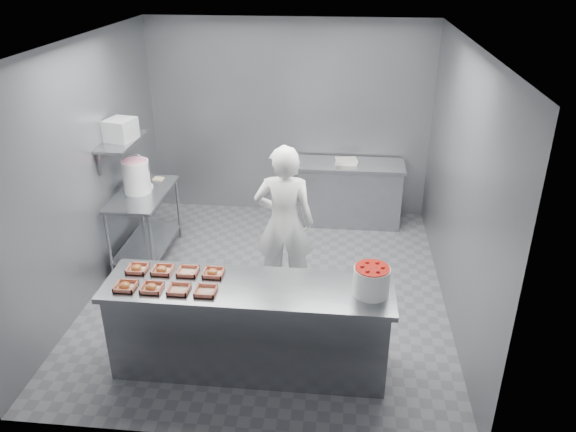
{
  "coord_description": "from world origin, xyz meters",
  "views": [
    {
      "loc": [
        0.79,
        -5.52,
        3.61
      ],
      "look_at": [
        0.24,
        -0.2,
        1.05
      ],
      "focal_mm": 35.0,
      "sensor_mm": 36.0,
      "label": 1
    }
  ],
  "objects_px": {
    "tray_6": "(188,271)",
    "glaze_bucket": "(136,176)",
    "strawberry_tub": "(371,280)",
    "tray_4": "(137,268)",
    "worker": "(284,223)",
    "appliance": "(121,130)",
    "tray_1": "(152,288)",
    "tray_7": "(213,273)",
    "prep_table": "(145,215)",
    "tray_3": "(206,291)",
    "tray_0": "(125,286)",
    "service_counter": "(250,327)",
    "tray_5": "(162,270)",
    "tray_2": "(179,289)",
    "back_counter": "(349,193)"
  },
  "relations": [
    {
      "from": "tray_4",
      "to": "tray_5",
      "type": "relative_size",
      "value": 1.0
    },
    {
      "from": "service_counter",
      "to": "tray_4",
      "type": "bearing_deg",
      "value": 171.93
    },
    {
      "from": "worker",
      "to": "tray_2",
      "type": "bearing_deg",
      "value": 60.66
    },
    {
      "from": "tray_2",
      "to": "back_counter",
      "type": "bearing_deg",
      "value": 66.39
    },
    {
      "from": "tray_3",
      "to": "tray_7",
      "type": "bearing_deg",
      "value": 90.57
    },
    {
      "from": "tray_5",
      "to": "glaze_bucket",
      "type": "distance_m",
      "value": 2.01
    },
    {
      "from": "prep_table",
      "to": "appliance",
      "type": "height_order",
      "value": "appliance"
    },
    {
      "from": "worker",
      "to": "appliance",
      "type": "bearing_deg",
      "value": -19.73
    },
    {
      "from": "tray_2",
      "to": "strawberry_tub",
      "type": "xyz_separation_m",
      "value": [
        1.67,
        0.14,
        0.12
      ]
    },
    {
      "from": "tray_0",
      "to": "glaze_bucket",
      "type": "xyz_separation_m",
      "value": [
        -0.63,
        2.11,
        0.19
      ]
    },
    {
      "from": "tray_5",
      "to": "tray_7",
      "type": "height_order",
      "value": "same"
    },
    {
      "from": "tray_5",
      "to": "tray_6",
      "type": "relative_size",
      "value": 1.0
    },
    {
      "from": "strawberry_tub",
      "to": "tray_4",
      "type": "bearing_deg",
      "value": 175.6
    },
    {
      "from": "tray_1",
      "to": "worker",
      "type": "height_order",
      "value": "worker"
    },
    {
      "from": "tray_2",
      "to": "glaze_bucket",
      "type": "relative_size",
      "value": 0.38
    },
    {
      "from": "tray_1",
      "to": "tray_7",
      "type": "bearing_deg",
      "value": 32.29
    },
    {
      "from": "tray_3",
      "to": "worker",
      "type": "distance_m",
      "value": 1.53
    },
    {
      "from": "prep_table",
      "to": "tray_3",
      "type": "distance_m",
      "value": 2.49
    },
    {
      "from": "tray_4",
      "to": "tray_5",
      "type": "bearing_deg",
      "value": 0.0
    },
    {
      "from": "tray_1",
      "to": "tray_2",
      "type": "distance_m",
      "value": 0.24
    },
    {
      "from": "tray_0",
      "to": "strawberry_tub",
      "type": "relative_size",
      "value": 0.59
    },
    {
      "from": "tray_0",
      "to": "appliance",
      "type": "xyz_separation_m",
      "value": [
        -0.75,
        2.11,
        0.77
      ]
    },
    {
      "from": "tray_1",
      "to": "tray_3",
      "type": "relative_size",
      "value": 1.0
    },
    {
      "from": "tray_2",
      "to": "tray_7",
      "type": "bearing_deg",
      "value": 52.0
    },
    {
      "from": "tray_3",
      "to": "tray_6",
      "type": "xyz_separation_m",
      "value": [
        -0.24,
        0.3,
        0.0
      ]
    },
    {
      "from": "tray_1",
      "to": "glaze_bucket",
      "type": "relative_size",
      "value": 0.38
    },
    {
      "from": "tray_6",
      "to": "strawberry_tub",
      "type": "distance_m",
      "value": 1.68
    },
    {
      "from": "tray_2",
      "to": "appliance",
      "type": "xyz_separation_m",
      "value": [
        -1.23,
        2.11,
        0.77
      ]
    },
    {
      "from": "tray_6",
      "to": "worker",
      "type": "distance_m",
      "value": 1.37
    },
    {
      "from": "service_counter",
      "to": "tray_7",
      "type": "bearing_deg",
      "value": 156.57
    },
    {
      "from": "prep_table",
      "to": "tray_7",
      "type": "distance_m",
      "value": 2.24
    },
    {
      "from": "tray_6",
      "to": "glaze_bucket",
      "type": "distance_m",
      "value": 2.13
    },
    {
      "from": "strawberry_tub",
      "to": "appliance",
      "type": "bearing_deg",
      "value": 145.78
    },
    {
      "from": "tray_5",
      "to": "tray_6",
      "type": "distance_m",
      "value": 0.24
    },
    {
      "from": "glaze_bucket",
      "to": "appliance",
      "type": "bearing_deg",
      "value": 179.18
    },
    {
      "from": "tray_4",
      "to": "service_counter",
      "type": "bearing_deg",
      "value": -8.07
    },
    {
      "from": "tray_7",
      "to": "strawberry_tub",
      "type": "xyz_separation_m",
      "value": [
        1.43,
        -0.17,
        0.12
      ]
    },
    {
      "from": "back_counter",
      "to": "tray_4",
      "type": "bearing_deg",
      "value": -122.45
    },
    {
      "from": "tray_4",
      "to": "worker",
      "type": "bearing_deg",
      "value": 42.17
    },
    {
      "from": "tray_0",
      "to": "tray_5",
      "type": "relative_size",
      "value": 1.0
    },
    {
      "from": "tray_3",
      "to": "tray_5",
      "type": "distance_m",
      "value": 0.57
    },
    {
      "from": "prep_table",
      "to": "worker",
      "type": "bearing_deg",
      "value": -19.9
    },
    {
      "from": "prep_table",
      "to": "tray_0",
      "type": "distance_m",
      "value": 2.21
    },
    {
      "from": "prep_table",
      "to": "back_counter",
      "type": "distance_m",
      "value": 2.87
    },
    {
      "from": "back_counter",
      "to": "tray_4",
      "type": "relative_size",
      "value": 8.01
    },
    {
      "from": "prep_table",
      "to": "tray_4",
      "type": "height_order",
      "value": "tray_4"
    },
    {
      "from": "service_counter",
      "to": "tray_1",
      "type": "height_order",
      "value": "tray_1"
    },
    {
      "from": "service_counter",
      "to": "tray_0",
      "type": "xyz_separation_m",
      "value": [
        -1.07,
        -0.15,
        0.47
      ]
    },
    {
      "from": "service_counter",
      "to": "tray_0",
      "type": "distance_m",
      "value": 1.18
    },
    {
      "from": "tray_7",
      "to": "tray_2",
      "type": "bearing_deg",
      "value": -128.0
    }
  ]
}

